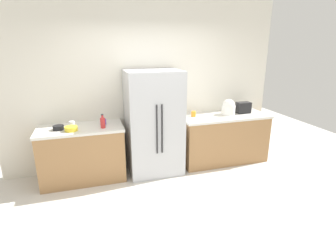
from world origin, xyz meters
TOP-DOWN VIEW (x-y plane):
  - ground_plane at (0.00, 0.00)m, footprint 9.68×9.68m
  - kitchen_back_panel at (0.00, 1.72)m, footprint 4.84×0.10m
  - counter_left at (-1.13, 1.33)m, footprint 1.31×0.69m
  - counter_right at (1.37, 1.33)m, footprint 1.62×0.69m
  - refrigerator at (0.04, 1.29)m, footprint 0.89×0.74m
  - toaster at (1.80, 1.38)m, footprint 0.26×0.16m
  - rice_cooker at (1.48, 1.37)m, footprint 0.25×0.25m
  - bottle_a at (-0.79, 1.20)m, footprint 0.07×0.07m
  - cup_a at (0.80, 1.41)m, footprint 0.08×0.08m
  - cup_b at (-1.25, 1.41)m, footprint 0.09×0.09m
  - cup_c at (-0.77, 1.39)m, footprint 0.09×0.09m
  - bowl_a at (-1.44, 1.30)m, footprint 0.16×0.16m
  - bowl_b at (-1.26, 1.18)m, footprint 0.19×0.19m

SIDE VIEW (x-z plane):
  - ground_plane at x=0.00m, z-range 0.00..0.00m
  - counter_right at x=1.37m, z-range 0.00..0.89m
  - counter_left at x=-1.13m, z-range 0.00..0.89m
  - refrigerator at x=0.04m, z-range 0.00..1.74m
  - bowl_a at x=-1.44m, z-range 0.89..0.95m
  - bowl_b at x=-1.26m, z-range 0.89..0.96m
  - cup_b at x=-1.25m, z-range 0.89..0.97m
  - cup_c at x=-0.77m, z-range 0.89..0.97m
  - cup_a at x=0.80m, z-range 0.89..0.98m
  - bottle_a at x=-0.79m, z-range 0.87..1.09m
  - toaster at x=1.80m, z-range 0.89..1.09m
  - rice_cooker at x=1.48m, z-range 0.87..1.16m
  - kitchen_back_panel at x=0.00m, z-range 0.00..3.04m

